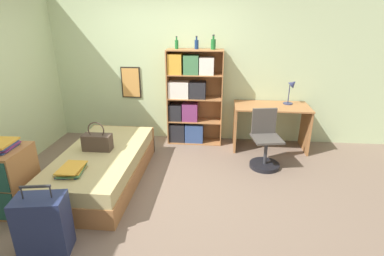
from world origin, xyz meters
name	(u,v)px	position (x,y,z in m)	size (l,w,h in m)	color
ground_plane	(152,183)	(0.00, 0.00, 0.00)	(14.00, 14.00, 0.00)	#756051
wall_back	(170,67)	(0.00, 1.71, 1.30)	(10.00, 0.09, 2.60)	beige
bed	(103,166)	(-0.69, 0.02, 0.22)	(1.01, 2.00, 0.44)	#A36B3D
handbag	(97,142)	(-0.74, 0.07, 0.56)	(0.38, 0.17, 0.40)	#47382D
book_stack_on_bed	(71,170)	(-0.81, -0.57, 0.47)	(0.32, 0.38, 0.07)	#334C84
suitcase	(43,225)	(-0.73, -1.33, 0.30)	(0.50, 0.35, 0.73)	navy
dresser	(5,180)	(-1.55, -0.71, 0.38)	(0.55, 0.54, 0.76)	#A36B3D
magazine_pile_on_dresser	(0,146)	(-1.51, -0.71, 0.81)	(0.31, 0.38, 0.09)	#334C84
bookcase	(189,98)	(0.36, 1.49, 0.81)	(0.94, 0.33, 1.63)	#A36B3D
bottle_green	(177,44)	(0.15, 1.53, 1.71)	(0.06, 0.06, 0.20)	#1E6B2D
bottle_brown	(197,44)	(0.47, 1.54, 1.71)	(0.07, 0.07, 0.21)	navy
bottle_clear	(213,44)	(0.75, 1.51, 1.72)	(0.08, 0.08, 0.23)	#1E6B2D
desk	(271,119)	(1.74, 1.35, 0.53)	(1.21, 0.63, 0.76)	#A36B3D
desk_lamp	(292,87)	(2.06, 1.47, 1.04)	(0.21, 0.15, 0.43)	navy
desk_chair	(265,149)	(1.58, 0.66, 0.28)	(0.47, 0.47, 0.87)	black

